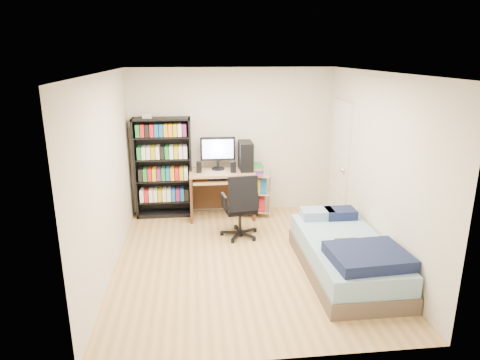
{
  "coord_description": "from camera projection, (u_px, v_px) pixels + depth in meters",
  "views": [
    {
      "loc": [
        -0.65,
        -5.26,
        2.73
      ],
      "look_at": [
        -0.04,
        0.4,
        1.03
      ],
      "focal_mm": 32.0,
      "sensor_mm": 36.0,
      "label": 1
    }
  ],
  "objects": [
    {
      "name": "wire_cart",
      "position": [
        254.0,
        182.0,
        7.33
      ],
      "size": [
        0.63,
        0.5,
        0.92
      ],
      "rotation": [
        0.0,
        0.0,
        -0.17
      ],
      "color": "silver",
      "rests_on": "room"
    },
    {
      "name": "office_chair",
      "position": [
        241.0,
        217.0,
        6.51
      ],
      "size": [
        0.67,
        0.67,
        1.01
      ],
      "rotation": [
        0.0,
        0.0,
        0.13
      ],
      "color": "black",
      "rests_on": "room"
    },
    {
      "name": "computer_desk",
      "position": [
        228.0,
        174.0,
        7.29
      ],
      "size": [
        1.09,
        0.63,
        1.37
      ],
      "color": "tan",
      "rests_on": "room"
    },
    {
      "name": "bed",
      "position": [
        346.0,
        255.0,
        5.44
      ],
      "size": [
        1.01,
        2.02,
        0.58
      ],
      "color": "brown",
      "rests_on": "room"
    },
    {
      "name": "room",
      "position": [
        246.0,
        172.0,
        5.51
      ],
      "size": [
        3.58,
        4.08,
        2.58
      ],
      "color": "tan",
      "rests_on": "ground"
    },
    {
      "name": "door",
      "position": [
        340.0,
        162.0,
        7.04
      ],
      "size": [
        0.12,
        0.8,
        2.0
      ],
      "color": "silver",
      "rests_on": "room"
    },
    {
      "name": "media_shelf",
      "position": [
        163.0,
        167.0,
        7.24
      ],
      "size": [
        0.96,
        0.32,
        1.77
      ],
      "color": "black",
      "rests_on": "room"
    }
  ]
}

